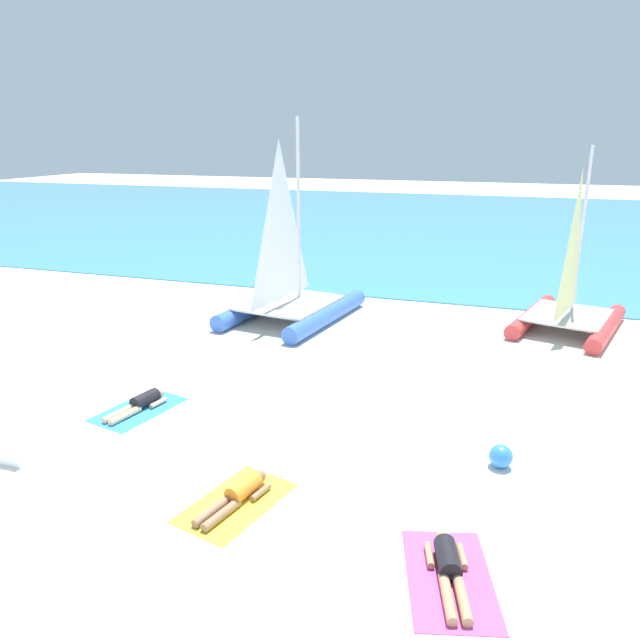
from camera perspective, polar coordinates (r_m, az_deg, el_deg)
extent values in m
plane|color=white|center=(19.19, 4.18, 0.29)|extent=(120.00, 120.00, 0.00)
cube|color=teal|center=(40.80, 12.10, 8.99)|extent=(120.00, 40.00, 0.05)
cylinder|color=blue|center=(19.58, -5.73, 1.41)|extent=(1.24, 4.70, 0.53)
cylinder|color=blue|center=(18.41, 0.70, 0.47)|extent=(1.24, 4.70, 0.53)
cube|color=silver|center=(18.70, -2.97, 1.67)|extent=(2.88, 3.33, 0.07)
cylinder|color=silver|center=(18.74, -2.06, 10.29)|extent=(0.11, 0.11, 5.56)
pyramid|color=white|center=(17.81, -3.80, 9.36)|extent=(0.44, 2.43, 4.67)
cylinder|color=#CC3838|center=(19.55, 19.44, 0.35)|extent=(1.52, 4.04, 0.46)
cylinder|color=#CC3838|center=(19.19, 25.55, -0.68)|extent=(1.52, 4.04, 0.46)
cube|color=silver|center=(19.09, 22.43, 0.45)|extent=(2.74, 3.07, 0.06)
cylinder|color=silver|center=(19.16, 23.61, 7.71)|extent=(0.10, 0.10, 4.83)
pyramid|color=#EAEA99|center=(18.25, 22.98, 6.92)|extent=(0.62, 2.07, 4.06)
cube|color=#338CD8|center=(13.38, -16.83, -8.13)|extent=(1.47, 2.09, 0.01)
cylinder|color=black|center=(13.44, -16.27, -7.24)|extent=(0.42, 0.67, 0.30)
sphere|color=#D8AD84|center=(13.69, -15.03, -6.66)|extent=(0.22, 0.22, 0.22)
cylinder|color=#D8AD84|center=(13.14, -18.56, -8.41)|extent=(0.30, 0.79, 0.14)
cylinder|color=#D8AD84|center=(13.02, -18.03, -8.61)|extent=(0.30, 0.79, 0.14)
cylinder|color=#D8AD84|center=(13.72, -16.41, -7.15)|extent=(0.19, 0.46, 0.10)
cylinder|color=#D8AD84|center=(13.42, -15.10, -7.59)|extent=(0.19, 0.46, 0.10)
cube|color=yellow|center=(9.98, -7.98, -16.79)|extent=(1.52, 2.11, 0.01)
cylinder|color=orange|center=(10.02, -7.26, -15.54)|extent=(0.44, 0.67, 0.30)
sphere|color=#8C6647|center=(10.29, -5.78, -14.53)|extent=(0.22, 0.22, 0.22)
cylinder|color=#8C6647|center=(9.72, -10.20, -17.43)|extent=(0.32, 0.79, 0.14)
cylinder|color=#8C6647|center=(9.61, -9.36, -17.80)|extent=(0.32, 0.79, 0.14)
cylinder|color=#8C6647|center=(10.29, -7.67, -15.20)|extent=(0.20, 0.46, 0.10)
cylinder|color=#8C6647|center=(10.06, -5.65, -15.97)|extent=(0.20, 0.46, 0.10)
cube|color=#D84C99|center=(8.72, 12.17, -22.83)|extent=(1.56, 2.12, 0.01)
cylinder|color=black|center=(8.77, 12.03, -21.21)|extent=(0.45, 0.68, 0.30)
sphere|color=tan|center=(9.09, 11.63, -19.62)|extent=(0.22, 0.22, 0.22)
cylinder|color=tan|center=(8.32, 12.04, -24.43)|extent=(0.34, 0.79, 0.14)
cylinder|color=tan|center=(8.35, 13.38, -24.37)|extent=(0.34, 0.79, 0.14)
cylinder|color=tan|center=(8.92, 10.34, -21.10)|extent=(0.21, 0.46, 0.10)
cylinder|color=tan|center=(8.98, 13.32, -20.99)|extent=(0.21, 0.46, 0.10)
sphere|color=#337FE5|center=(11.16, 16.81, -12.29)|extent=(0.41, 0.41, 0.41)
cube|color=white|center=(12.12, -26.96, -11.20)|extent=(0.50, 0.36, 0.36)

